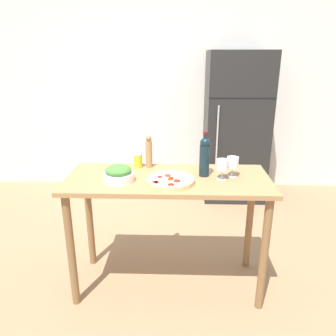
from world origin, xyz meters
TOP-DOWN VIEW (x-y plane):
  - ground_plane at (0.00, 0.00)m, footprint 14.00×14.00m
  - wall_back at (0.00, 2.18)m, footprint 6.40×0.06m
  - refrigerator at (0.77, 1.80)m, footprint 0.74×0.69m
  - prep_counter at (0.00, 0.00)m, footprint 1.45×0.61m
  - wine_bottle at (0.26, 0.04)m, footprint 0.07×0.07m
  - wine_glass_near at (0.38, -0.02)m, footprint 0.08×0.08m
  - wine_glass_far at (0.46, 0.03)m, footprint 0.08×0.08m
  - pepper_mill at (-0.15, 0.22)m, footprint 0.05×0.05m
  - salad_bowl at (-0.34, -0.08)m, footprint 0.21×0.21m
  - homemade_pizza at (0.02, -0.10)m, footprint 0.33×0.33m
  - salt_canister at (-0.24, 0.22)m, footprint 0.07×0.07m

SIDE VIEW (x-z plane):
  - ground_plane at x=0.00m, z-range 0.00..0.00m
  - prep_counter at x=0.00m, z-range 0.31..1.21m
  - refrigerator at x=0.77m, z-range 0.00..1.78m
  - homemade_pizza at x=0.02m, z-range 0.90..0.94m
  - salad_bowl at x=-0.34m, z-range 0.89..1.01m
  - salt_canister at x=-0.24m, z-range 0.90..1.01m
  - wine_glass_near at x=0.38m, z-range 0.93..1.07m
  - wine_glass_far at x=0.46m, z-range 0.93..1.07m
  - pepper_mill at x=-0.15m, z-range 0.89..1.14m
  - wine_bottle at x=0.26m, z-range 0.89..1.21m
  - wall_back at x=0.00m, z-range 0.00..2.60m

